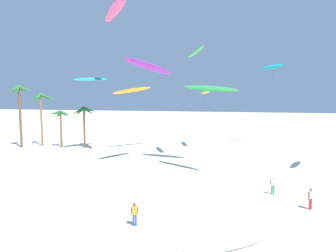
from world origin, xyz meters
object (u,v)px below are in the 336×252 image
object	(u,v)px
flying_kite_8	(196,52)
person_foreground_walker	(311,198)
palm_tree_2	(84,113)
flying_kite_9	(90,79)
flying_kite_1	(272,67)
flying_kite_4	(205,93)
palm_tree_1	(19,96)
palm_tree_3	(60,117)
flying_kite_3	(132,90)
flying_kite_0	(149,66)
person_mid_field	(135,213)
flying_kite_5	(116,9)
flying_kite_2	(210,88)
person_near_left	(273,185)
grounded_kite_0	(227,242)
palm_tree_0	(41,102)

from	to	relation	value
flying_kite_8	person_foreground_walker	xyz separation A→B (m)	(11.23, -16.92, -13.76)
palm_tree_2	flying_kite_9	size ratio (longest dim) A/B	0.59
palm_tree_2	flying_kite_1	world-z (taller)	flying_kite_1
flying_kite_4	flying_kite_9	xyz separation A→B (m)	(-17.41, -6.09, 2.09)
palm_tree_1	flying_kite_4	xyz separation A→B (m)	(30.50, 5.74, 0.64)
palm_tree_3	flying_kite_4	bearing A→B (deg)	9.91
flying_kite_9	flying_kite_3	bearing A→B (deg)	-36.47
flying_kite_3	flying_kite_8	distance (m)	10.13
flying_kite_4	person_foreground_walker	distance (m)	28.94
flying_kite_0	palm_tree_1	bearing A→B (deg)	-177.76
person_mid_field	flying_kite_5	bearing A→B (deg)	113.98
flying_kite_2	palm_tree_1	bearing A→B (deg)	161.22
flying_kite_8	person_near_left	bearing A→B (deg)	-57.39
flying_kite_9	person_mid_field	distance (m)	31.37
flying_kite_2	flying_kite_9	xyz separation A→B (m)	(-19.36, 10.69, 1.70)
palm_tree_2	flying_kite_3	bearing A→B (deg)	-37.82
flying_kite_4	palm_tree_1	bearing A→B (deg)	-169.35
flying_kite_2	flying_kite_4	xyz separation A→B (m)	(-1.95, 16.77, -0.40)
palm_tree_2	flying_kite_4	size ratio (longest dim) A/B	0.72
flying_kite_3	person_near_left	world-z (taller)	flying_kite_3
palm_tree_1	flying_kite_2	bearing A→B (deg)	-18.78
palm_tree_1	flying_kite_5	size ratio (longest dim) A/B	0.47
flying_kite_3	grounded_kite_0	world-z (taller)	flying_kite_3
palm_tree_1	person_near_left	xyz separation A→B (m)	(38.68, -16.68, -7.72)
flying_kite_1	flying_kite_4	size ratio (longest dim) A/B	1.47
person_mid_field	flying_kite_8	bearing A→B (deg)	86.47
palm_tree_0	palm_tree_3	distance (m)	4.76
grounded_kite_0	flying_kite_1	bearing A→B (deg)	79.92
flying_kite_1	flying_kite_8	bearing A→B (deg)	-130.55
palm_tree_1	flying_kite_1	size ratio (longest dim) A/B	0.74
flying_kite_2	person_near_left	size ratio (longest dim) A/B	6.16
flying_kite_0	person_foreground_walker	world-z (taller)	flying_kite_0
palm_tree_1	flying_kite_4	size ratio (longest dim) A/B	1.09
flying_kite_0	flying_kite_4	distance (m)	10.43
palm_tree_3	flying_kite_0	distance (m)	17.67
grounded_kite_0	person_foreground_walker	size ratio (longest dim) A/B	3.40
flying_kite_5	grounded_kite_0	world-z (taller)	flying_kite_5
flying_kite_4	flying_kite_9	bearing A→B (deg)	-160.74
person_foreground_walker	flying_kite_0	bearing A→B (deg)	132.40
flying_kite_3	flying_kite_8	size ratio (longest dim) A/B	0.67
flying_kite_4	person_mid_field	distance (m)	32.49
palm_tree_1	person_mid_field	xyz separation A→B (m)	(28.50, -25.59, -7.73)
palm_tree_2	grounded_kite_0	bearing A→B (deg)	-50.06
palm_tree_0	person_near_left	distance (m)	41.39
palm_tree_0	flying_kite_4	bearing A→B (deg)	7.16
flying_kite_8	person_foreground_walker	size ratio (longest dim) A/B	8.95
palm_tree_0	palm_tree_1	distance (m)	3.47
palm_tree_1	palm_tree_2	world-z (taller)	palm_tree_1
flying_kite_5	flying_kite_2	bearing A→B (deg)	-27.09
flying_kite_2	flying_kite_8	xyz separation A→B (m)	(-2.55, 8.09, 5.03)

